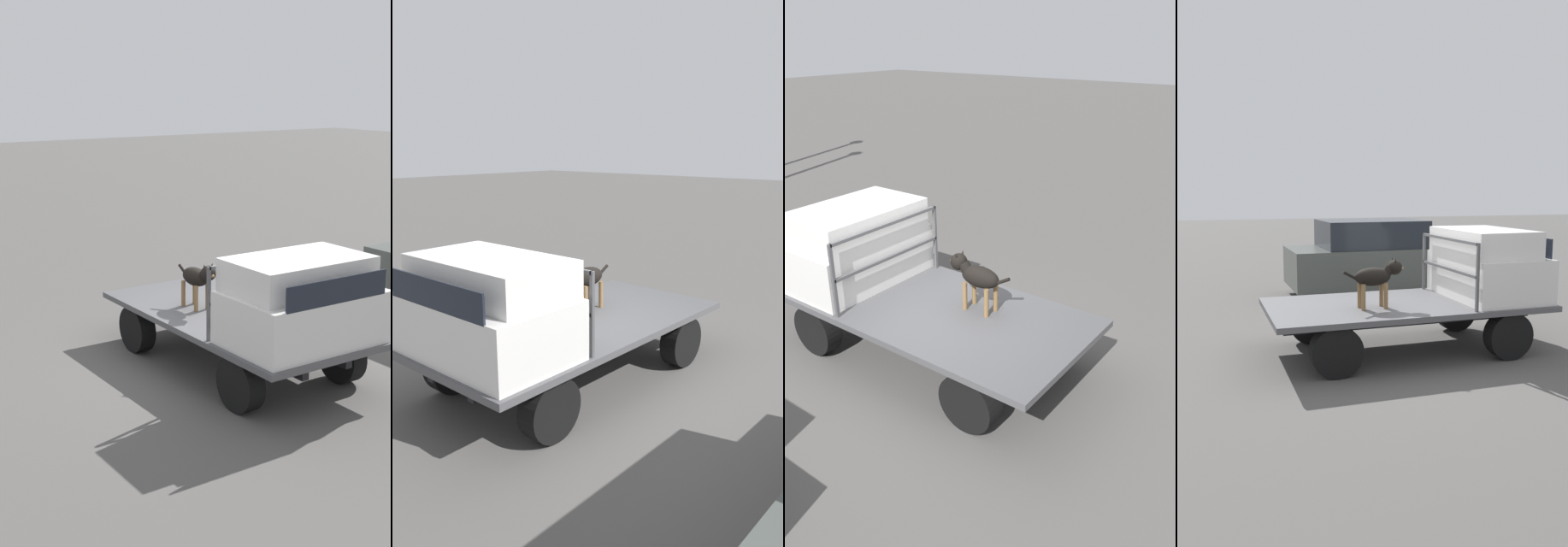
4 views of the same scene
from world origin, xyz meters
TOP-DOWN VIEW (x-y plane):
  - ground_plane at (0.00, 0.00)m, footprint 80.00×80.00m
  - flatbed_truck at (0.00, 0.00)m, footprint 4.08×1.99m
  - truck_cab at (1.35, 0.00)m, footprint 1.22×1.87m
  - truck_headboard at (0.70, 0.00)m, footprint 0.04×1.87m
  - dog at (-0.51, -0.26)m, footprint 0.91×0.26m
  - parked_sedan at (1.05, 4.43)m, footprint 4.22×1.86m

SIDE VIEW (x-z plane):
  - ground_plane at x=0.00m, z-range 0.00..0.00m
  - flatbed_truck at x=0.00m, z-range 0.19..0.93m
  - parked_sedan at x=1.05m, z-range -0.01..1.72m
  - dog at x=-0.51m, z-range 0.84..1.55m
  - truck_cab at x=1.35m, z-range 0.71..1.78m
  - truck_headboard at x=0.70m, z-range 0.89..1.84m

